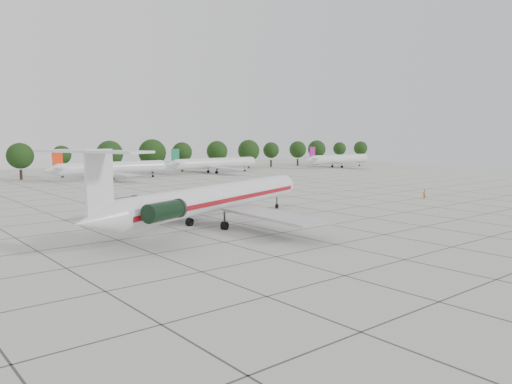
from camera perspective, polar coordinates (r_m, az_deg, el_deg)
ground at (r=67.49m, az=3.42°, el=-2.85°), size 260.00×260.00×0.00m
apron_joints at (r=79.02m, az=-3.99°, el=-1.50°), size 170.00×170.00×0.02m
main_airliner at (r=59.61m, az=-5.35°, el=-0.76°), size 39.98×30.26×9.68m
ground_crew at (r=91.27m, az=18.68°, el=-0.23°), size 0.63×0.43×1.71m
bg_airliner_c at (r=130.80m, az=-16.16°, el=2.65°), size 28.24×27.20×7.40m
bg_airliner_d at (r=148.43m, az=-4.76°, el=3.29°), size 28.24×27.20×7.40m
bg_airliner_e at (r=177.31m, az=9.43°, el=3.72°), size 28.24×27.20×7.40m
tree_line at (r=138.07m, az=-25.35°, el=3.75°), size 249.86×8.44×10.22m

